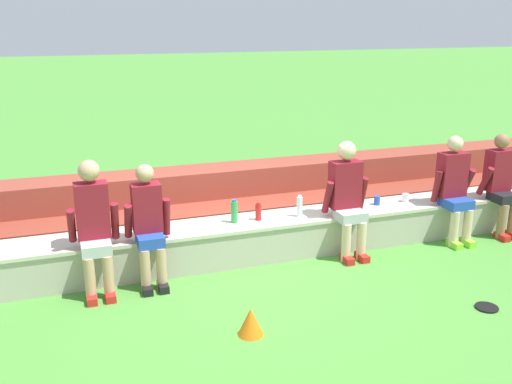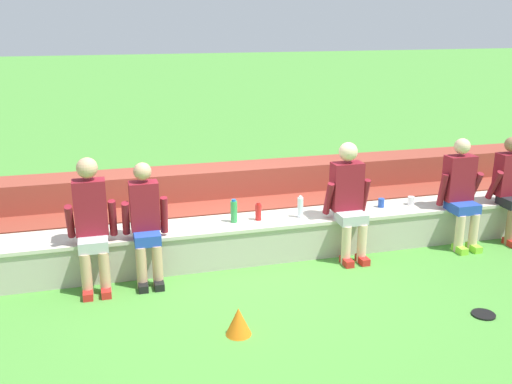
{
  "view_description": "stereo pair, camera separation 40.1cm",
  "coord_description": "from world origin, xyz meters",
  "px_view_note": "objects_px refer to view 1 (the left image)",
  "views": [
    {
      "loc": [
        -1.86,
        -5.78,
        2.78
      ],
      "look_at": [
        0.23,
        0.28,
        0.82
      ],
      "focal_mm": 40.37,
      "sensor_mm": 36.0,
      "label": 1
    },
    {
      "loc": [
        -1.48,
        -5.9,
        2.78
      ],
      "look_at": [
        0.23,
        0.28,
        0.82
      ],
      "focal_mm": 40.37,
      "sensor_mm": 36.0,
      "label": 2
    }
  ],
  "objects_px": {
    "water_bottle_mid_right": "(300,206)",
    "plastic_cup_middle": "(405,198)",
    "person_far_right": "(455,187)",
    "person_rightmost_edge": "(501,183)",
    "plastic_cup_left_end": "(377,200)",
    "sports_cone": "(251,322)",
    "frisbee": "(487,307)",
    "person_right_of_center": "(348,196)",
    "person_left_of_center": "(94,225)",
    "water_bottle_mid_left": "(258,212)",
    "person_center": "(149,224)",
    "water_bottle_center_gap": "(234,212)"
  },
  "relations": [
    {
      "from": "person_center",
      "to": "person_rightmost_edge",
      "type": "height_order",
      "value": "person_rightmost_edge"
    },
    {
      "from": "plastic_cup_middle",
      "to": "person_rightmost_edge",
      "type": "bearing_deg",
      "value": -14.42
    },
    {
      "from": "person_left_of_center",
      "to": "plastic_cup_middle",
      "type": "height_order",
      "value": "person_left_of_center"
    },
    {
      "from": "water_bottle_mid_right",
      "to": "frisbee",
      "type": "bearing_deg",
      "value": -57.52
    },
    {
      "from": "water_bottle_mid_left",
      "to": "frisbee",
      "type": "distance_m",
      "value": 2.66
    },
    {
      "from": "person_left_of_center",
      "to": "person_far_right",
      "type": "xyz_separation_m",
      "value": [
        4.41,
        0.0,
        -0.03
      ]
    },
    {
      "from": "person_center",
      "to": "water_bottle_mid_left",
      "type": "height_order",
      "value": "person_center"
    },
    {
      "from": "water_bottle_mid_left",
      "to": "person_right_of_center",
      "type": "bearing_deg",
      "value": -13.79
    },
    {
      "from": "person_left_of_center",
      "to": "plastic_cup_middle",
      "type": "xyz_separation_m",
      "value": [
        3.92,
        0.33,
        -0.21
      ]
    },
    {
      "from": "person_left_of_center",
      "to": "sports_cone",
      "type": "relative_size",
      "value": 5.32
    },
    {
      "from": "person_center",
      "to": "water_bottle_mid_right",
      "type": "relative_size",
      "value": 4.92
    },
    {
      "from": "plastic_cup_left_end",
      "to": "sports_cone",
      "type": "xyz_separation_m",
      "value": [
        -2.27,
        -1.7,
        -0.4
      ]
    },
    {
      "from": "water_bottle_mid_right",
      "to": "water_bottle_center_gap",
      "type": "bearing_deg",
      "value": 176.46
    },
    {
      "from": "water_bottle_mid_left",
      "to": "frisbee",
      "type": "xyz_separation_m",
      "value": [
        1.72,
        -1.95,
        -0.56
      ]
    },
    {
      "from": "person_far_right",
      "to": "person_rightmost_edge",
      "type": "height_order",
      "value": "person_far_right"
    },
    {
      "from": "person_far_right",
      "to": "sports_cone",
      "type": "relative_size",
      "value": 5.15
    },
    {
      "from": "person_center",
      "to": "person_far_right",
      "type": "xyz_separation_m",
      "value": [
        3.85,
        0.0,
        0.03
      ]
    },
    {
      "from": "person_left_of_center",
      "to": "frisbee",
      "type": "bearing_deg",
      "value": -24.67
    },
    {
      "from": "person_left_of_center",
      "to": "person_far_right",
      "type": "bearing_deg",
      "value": 0.04
    },
    {
      "from": "person_right_of_center",
      "to": "sports_cone",
      "type": "height_order",
      "value": "person_right_of_center"
    },
    {
      "from": "water_bottle_mid_right",
      "to": "plastic_cup_middle",
      "type": "xyz_separation_m",
      "value": [
        1.53,
        0.08,
        -0.07
      ]
    },
    {
      "from": "person_left_of_center",
      "to": "water_bottle_mid_right",
      "type": "xyz_separation_m",
      "value": [
        2.39,
        0.25,
        -0.14
      ]
    },
    {
      "from": "person_right_of_center",
      "to": "person_rightmost_edge",
      "type": "height_order",
      "value": "person_right_of_center"
    },
    {
      "from": "person_far_right",
      "to": "water_bottle_mid_right",
      "type": "height_order",
      "value": "person_far_right"
    },
    {
      "from": "person_rightmost_edge",
      "to": "frisbee",
      "type": "relative_size",
      "value": 5.88
    },
    {
      "from": "person_right_of_center",
      "to": "sports_cone",
      "type": "distance_m",
      "value": 2.27
    },
    {
      "from": "water_bottle_mid_left",
      "to": "plastic_cup_left_end",
      "type": "height_order",
      "value": "water_bottle_mid_left"
    },
    {
      "from": "water_bottle_mid_left",
      "to": "water_bottle_center_gap",
      "type": "bearing_deg",
      "value": 178.44
    },
    {
      "from": "person_left_of_center",
      "to": "person_rightmost_edge",
      "type": "xyz_separation_m",
      "value": [
        5.15,
        0.02,
        -0.05
      ]
    },
    {
      "from": "person_far_right",
      "to": "person_left_of_center",
      "type": "bearing_deg",
      "value": -179.96
    },
    {
      "from": "person_center",
      "to": "person_right_of_center",
      "type": "distance_m",
      "value": 2.36
    },
    {
      "from": "water_bottle_mid_right",
      "to": "person_right_of_center",
      "type": "bearing_deg",
      "value": -22.0
    },
    {
      "from": "person_right_of_center",
      "to": "person_far_right",
      "type": "distance_m",
      "value": 1.49
    },
    {
      "from": "person_left_of_center",
      "to": "person_far_right",
      "type": "height_order",
      "value": "person_left_of_center"
    },
    {
      "from": "person_center",
      "to": "plastic_cup_left_end",
      "type": "bearing_deg",
      "value": 6.64
    },
    {
      "from": "person_right_of_center",
      "to": "water_bottle_mid_left",
      "type": "distance_m",
      "value": 1.08
    },
    {
      "from": "person_far_right",
      "to": "person_center",
      "type": "bearing_deg",
      "value": -179.94
    },
    {
      "from": "person_rightmost_edge",
      "to": "plastic_cup_left_end",
      "type": "height_order",
      "value": "person_rightmost_edge"
    },
    {
      "from": "person_right_of_center",
      "to": "water_bottle_mid_left",
      "type": "xyz_separation_m",
      "value": [
        -1.03,
        0.25,
        -0.17
      ]
    },
    {
      "from": "water_bottle_mid_left",
      "to": "plastic_cup_left_end",
      "type": "distance_m",
      "value": 1.62
    },
    {
      "from": "water_bottle_mid_left",
      "to": "water_bottle_mid_right",
      "type": "height_order",
      "value": "water_bottle_mid_right"
    },
    {
      "from": "water_bottle_center_gap",
      "to": "plastic_cup_middle",
      "type": "bearing_deg",
      "value": 0.71
    },
    {
      "from": "water_bottle_mid_right",
      "to": "frisbee",
      "type": "xyz_separation_m",
      "value": [
        1.22,
        -1.91,
        -0.59
      ]
    },
    {
      "from": "person_right_of_center",
      "to": "plastic_cup_middle",
      "type": "bearing_deg",
      "value": 16.14
    },
    {
      "from": "person_far_right",
      "to": "person_rightmost_edge",
      "type": "bearing_deg",
      "value": 0.95
    },
    {
      "from": "frisbee",
      "to": "person_left_of_center",
      "type": "bearing_deg",
      "value": 155.33
    },
    {
      "from": "plastic_cup_left_end",
      "to": "person_left_of_center",
      "type": "bearing_deg",
      "value": -174.42
    },
    {
      "from": "water_bottle_center_gap",
      "to": "frisbee",
      "type": "height_order",
      "value": "water_bottle_center_gap"
    },
    {
      "from": "sports_cone",
      "to": "frisbee",
      "type": "bearing_deg",
      "value": -7.15
    },
    {
      "from": "water_bottle_mid_left",
      "to": "frisbee",
      "type": "bearing_deg",
      "value": -48.54
    }
  ]
}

